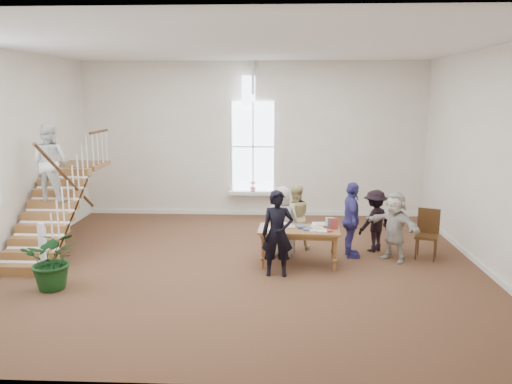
{
  "coord_description": "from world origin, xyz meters",
  "views": [
    {
      "loc": [
        0.73,
        -10.1,
        3.56
      ],
      "look_at": [
        0.27,
        0.4,
        1.49
      ],
      "focal_mm": 35.0,
      "sensor_mm": 36.0,
      "label": 1
    }
  ],
  "objects_px": {
    "woman_cluster_c": "(395,226)",
    "floor_plant": "(53,259)",
    "elderly_woman": "(282,221)",
    "woman_cluster_b": "(375,221)",
    "library_table": "(300,232)",
    "woman_cluster_a": "(351,220)",
    "side_chair": "(428,230)",
    "person_yellow": "(295,217)",
    "police_officer": "(277,234)"
  },
  "relations": [
    {
      "from": "woman_cluster_b",
      "to": "woman_cluster_c",
      "type": "height_order",
      "value": "woman_cluster_c"
    },
    {
      "from": "police_officer",
      "to": "woman_cluster_b",
      "type": "xyz_separation_m",
      "value": [
        2.22,
        1.68,
        -0.14
      ]
    },
    {
      "from": "floor_plant",
      "to": "side_chair",
      "type": "distance_m",
      "value": 7.74
    },
    {
      "from": "elderly_woman",
      "to": "side_chair",
      "type": "xyz_separation_m",
      "value": [
        3.2,
        0.01,
        -0.18
      ]
    },
    {
      "from": "elderly_woman",
      "to": "woman_cluster_b",
      "type": "distance_m",
      "value": 2.17
    },
    {
      "from": "elderly_woman",
      "to": "woman_cluster_b",
      "type": "bearing_deg",
      "value": -164.54
    },
    {
      "from": "elderly_woman",
      "to": "floor_plant",
      "type": "distance_m",
      "value": 4.75
    },
    {
      "from": "woman_cluster_b",
      "to": "woman_cluster_c",
      "type": "xyz_separation_m",
      "value": [
        0.3,
        -0.65,
        0.04
      ]
    },
    {
      "from": "woman_cluster_c",
      "to": "woman_cluster_a",
      "type": "bearing_deg",
      "value": -142.68
    },
    {
      "from": "woman_cluster_c",
      "to": "side_chair",
      "type": "bearing_deg",
      "value": 66.35
    },
    {
      "from": "elderly_woman",
      "to": "library_table",
      "type": "bearing_deg",
      "value": 125.65
    },
    {
      "from": "woman_cluster_c",
      "to": "woman_cluster_b",
      "type": "bearing_deg",
      "value": 164.62
    },
    {
      "from": "elderly_woman",
      "to": "woman_cluster_b",
      "type": "height_order",
      "value": "elderly_woman"
    },
    {
      "from": "woman_cluster_c",
      "to": "side_chair",
      "type": "relative_size",
      "value": 1.39
    },
    {
      "from": "woman_cluster_b",
      "to": "side_chair",
      "type": "relative_size",
      "value": 1.31
    },
    {
      "from": "woman_cluster_a",
      "to": "floor_plant",
      "type": "height_order",
      "value": "woman_cluster_a"
    },
    {
      "from": "side_chair",
      "to": "woman_cluster_a",
      "type": "bearing_deg",
      "value": -156.85
    },
    {
      "from": "woman_cluster_b",
      "to": "person_yellow",
      "type": "bearing_deg",
      "value": -40.71
    },
    {
      "from": "woman_cluster_b",
      "to": "woman_cluster_c",
      "type": "relative_size",
      "value": 0.94
    },
    {
      "from": "person_yellow",
      "to": "woman_cluster_c",
      "type": "relative_size",
      "value": 1.01
    },
    {
      "from": "woman_cluster_b",
      "to": "floor_plant",
      "type": "height_order",
      "value": "woman_cluster_b"
    },
    {
      "from": "woman_cluster_b",
      "to": "library_table",
      "type": "bearing_deg",
      "value": -8.18
    },
    {
      "from": "elderly_woman",
      "to": "person_yellow",
      "type": "height_order",
      "value": "elderly_woman"
    },
    {
      "from": "woman_cluster_c",
      "to": "floor_plant",
      "type": "distance_m",
      "value": 6.93
    },
    {
      "from": "police_officer",
      "to": "side_chair",
      "type": "bearing_deg",
      "value": 20.42
    },
    {
      "from": "woman_cluster_c",
      "to": "floor_plant",
      "type": "height_order",
      "value": "woman_cluster_c"
    },
    {
      "from": "library_table",
      "to": "elderly_woman",
      "type": "xyz_separation_m",
      "value": [
        -0.37,
        0.6,
        0.08
      ]
    },
    {
      "from": "floor_plant",
      "to": "person_yellow",
      "type": "bearing_deg",
      "value": 30.15
    },
    {
      "from": "police_officer",
      "to": "person_yellow",
      "type": "bearing_deg",
      "value": 76.7
    },
    {
      "from": "woman_cluster_a",
      "to": "woman_cluster_b",
      "type": "distance_m",
      "value": 0.76
    },
    {
      "from": "police_officer",
      "to": "woman_cluster_a",
      "type": "xyz_separation_m",
      "value": [
        1.62,
        1.23,
        -0.02
      ]
    },
    {
      "from": "library_table",
      "to": "floor_plant",
      "type": "bearing_deg",
      "value": -158.72
    },
    {
      "from": "police_officer",
      "to": "person_yellow",
      "type": "height_order",
      "value": "police_officer"
    },
    {
      "from": "library_table",
      "to": "side_chair",
      "type": "relative_size",
      "value": 1.58
    },
    {
      "from": "library_table",
      "to": "woman_cluster_c",
      "type": "bearing_deg",
      "value": 13.13
    },
    {
      "from": "person_yellow",
      "to": "library_table",
      "type": "bearing_deg",
      "value": 83.04
    },
    {
      "from": "elderly_woman",
      "to": "side_chair",
      "type": "bearing_deg",
      "value": -175.78
    },
    {
      "from": "person_yellow",
      "to": "woman_cluster_c",
      "type": "xyz_separation_m",
      "value": [
        2.12,
        -0.72,
        -0.01
      ]
    },
    {
      "from": "woman_cluster_c",
      "to": "elderly_woman",
      "type": "bearing_deg",
      "value": -135.41
    },
    {
      "from": "elderly_woman",
      "to": "woman_cluster_a",
      "type": "distance_m",
      "value": 1.53
    },
    {
      "from": "elderly_woman",
      "to": "woman_cluster_b",
      "type": "xyz_separation_m",
      "value": [
        2.12,
        0.43,
        -0.07
      ]
    },
    {
      "from": "floor_plant",
      "to": "woman_cluster_b",
      "type": "bearing_deg",
      "value": 21.93
    },
    {
      "from": "side_chair",
      "to": "person_yellow",
      "type": "bearing_deg",
      "value": -167.52
    },
    {
      "from": "woman_cluster_a",
      "to": "woman_cluster_b",
      "type": "relative_size",
      "value": 1.18
    },
    {
      "from": "woman_cluster_a",
      "to": "person_yellow",
      "type": "bearing_deg",
      "value": 66.59
    },
    {
      "from": "woman_cluster_a",
      "to": "police_officer",
      "type": "bearing_deg",
      "value": 126.78
    },
    {
      "from": "elderly_woman",
      "to": "woman_cluster_c",
      "type": "height_order",
      "value": "elderly_woman"
    },
    {
      "from": "woman_cluster_b",
      "to": "police_officer",
      "type": "bearing_deg",
      "value": -1.4
    },
    {
      "from": "woman_cluster_a",
      "to": "woman_cluster_c",
      "type": "relative_size",
      "value": 1.11
    },
    {
      "from": "person_yellow",
      "to": "woman_cluster_a",
      "type": "bearing_deg",
      "value": 146.41
    }
  ]
}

